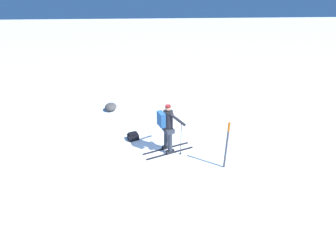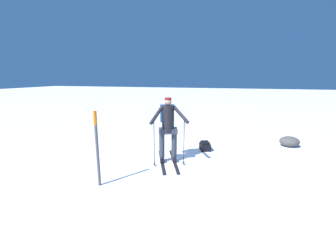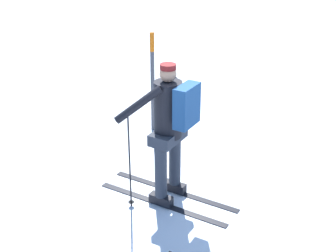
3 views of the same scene
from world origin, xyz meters
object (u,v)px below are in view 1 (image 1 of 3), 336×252
at_px(trail_marker, 227,142).
at_px(rock_boulder, 111,107).
at_px(skier, 167,126).
at_px(dropped_backpack, 133,136).

distance_m(trail_marker, rock_boulder, 6.30).
distance_m(skier, rock_boulder, 4.42).
relative_size(skier, rock_boulder, 2.93).
height_order(dropped_backpack, rock_boulder, rock_boulder).
height_order(skier, trail_marker, skier).
relative_size(skier, dropped_backpack, 3.86).
relative_size(trail_marker, rock_boulder, 2.62).
bearing_deg(skier, dropped_backpack, 54.81).
bearing_deg(rock_boulder, skier, -145.91).
height_order(dropped_backpack, trail_marker, trail_marker).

